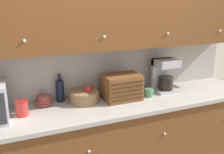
{
  "coord_description": "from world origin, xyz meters",
  "views": [
    {
      "loc": [
        -0.97,
        -2.54,
        1.91
      ],
      "look_at": [
        0.0,
        -0.23,
        1.17
      ],
      "focal_mm": 40.0,
      "sensor_mm": 36.0,
      "label": 1
    }
  ],
  "objects_px": {
    "storage_canister": "(22,108)",
    "mug": "(149,93)",
    "bowl_stack_on_counter": "(44,100)",
    "fruit_basket": "(84,96)",
    "coffee_maker": "(164,75)",
    "wine_bottle": "(60,89)",
    "bread_box": "(122,87)"
  },
  "relations": [
    {
      "from": "bowl_stack_on_counter",
      "to": "bread_box",
      "type": "xyz_separation_m",
      "value": [
        0.79,
        -0.14,
        0.08
      ]
    },
    {
      "from": "storage_canister",
      "to": "mug",
      "type": "height_order",
      "value": "storage_canister"
    },
    {
      "from": "bread_box",
      "to": "mug",
      "type": "relative_size",
      "value": 3.59
    },
    {
      "from": "bread_box",
      "to": "fruit_basket",
      "type": "bearing_deg",
      "value": 168.68
    },
    {
      "from": "bowl_stack_on_counter",
      "to": "bread_box",
      "type": "bearing_deg",
      "value": -10.08
    },
    {
      "from": "storage_canister",
      "to": "fruit_basket",
      "type": "distance_m",
      "value": 0.63
    },
    {
      "from": "storage_canister",
      "to": "fruit_basket",
      "type": "height_order",
      "value": "fruit_basket"
    },
    {
      "from": "coffee_maker",
      "to": "fruit_basket",
      "type": "bearing_deg",
      "value": 179.01
    },
    {
      "from": "fruit_basket",
      "to": "bread_box",
      "type": "relative_size",
      "value": 0.78
    },
    {
      "from": "bowl_stack_on_counter",
      "to": "wine_bottle",
      "type": "distance_m",
      "value": 0.21
    },
    {
      "from": "bowl_stack_on_counter",
      "to": "wine_bottle",
      "type": "bearing_deg",
      "value": 19.51
    },
    {
      "from": "storage_canister",
      "to": "wine_bottle",
      "type": "xyz_separation_m",
      "value": [
        0.4,
        0.23,
        0.06
      ]
    },
    {
      "from": "wine_bottle",
      "to": "coffee_maker",
      "type": "relative_size",
      "value": 0.77
    },
    {
      "from": "bread_box",
      "to": "coffee_maker",
      "type": "xyz_separation_m",
      "value": [
        0.57,
        0.06,
        0.06
      ]
    },
    {
      "from": "bowl_stack_on_counter",
      "to": "mug",
      "type": "bearing_deg",
      "value": -9.14
    },
    {
      "from": "bowl_stack_on_counter",
      "to": "mug",
      "type": "distance_m",
      "value": 1.12
    },
    {
      "from": "mug",
      "to": "fruit_basket",
      "type": "bearing_deg",
      "value": 170.71
    },
    {
      "from": "mug",
      "to": "bread_box",
      "type": "bearing_deg",
      "value": 173.28
    },
    {
      "from": "wine_bottle",
      "to": "fruit_basket",
      "type": "height_order",
      "value": "wine_bottle"
    },
    {
      "from": "bowl_stack_on_counter",
      "to": "coffee_maker",
      "type": "relative_size",
      "value": 0.42
    },
    {
      "from": "storage_canister",
      "to": "coffee_maker",
      "type": "bearing_deg",
      "value": 3.02
    },
    {
      "from": "bowl_stack_on_counter",
      "to": "fruit_basket",
      "type": "xyz_separation_m",
      "value": [
        0.4,
        -0.06,
        0.01
      ]
    },
    {
      "from": "fruit_basket",
      "to": "coffee_maker",
      "type": "distance_m",
      "value": 0.97
    },
    {
      "from": "storage_canister",
      "to": "mug",
      "type": "xyz_separation_m",
      "value": [
        1.33,
        -0.01,
        -0.03
      ]
    },
    {
      "from": "storage_canister",
      "to": "bread_box",
      "type": "bearing_deg",
      "value": 1.25
    },
    {
      "from": "storage_canister",
      "to": "bread_box",
      "type": "distance_m",
      "value": 1.02
    },
    {
      "from": "wine_bottle",
      "to": "fruit_basket",
      "type": "relative_size",
      "value": 0.99
    },
    {
      "from": "wine_bottle",
      "to": "bread_box",
      "type": "distance_m",
      "value": 0.65
    },
    {
      "from": "storage_canister",
      "to": "fruit_basket",
      "type": "bearing_deg",
      "value": 9.18
    },
    {
      "from": "wine_bottle",
      "to": "mug",
      "type": "relative_size",
      "value": 2.76
    },
    {
      "from": "fruit_basket",
      "to": "mug",
      "type": "xyz_separation_m",
      "value": [
        0.71,
        -0.12,
        -0.02
      ]
    },
    {
      "from": "bowl_stack_on_counter",
      "to": "bread_box",
      "type": "distance_m",
      "value": 0.81
    }
  ]
}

